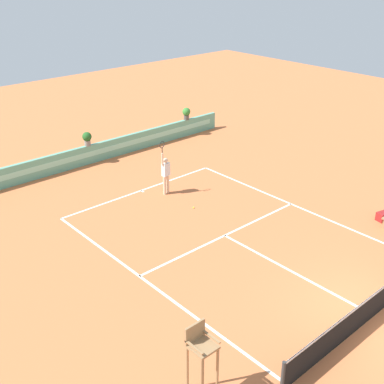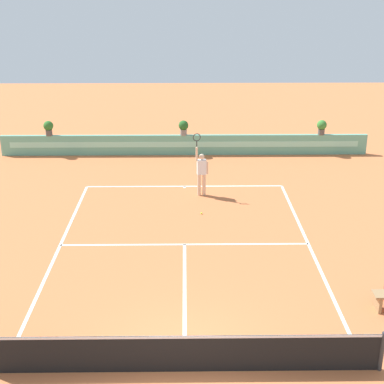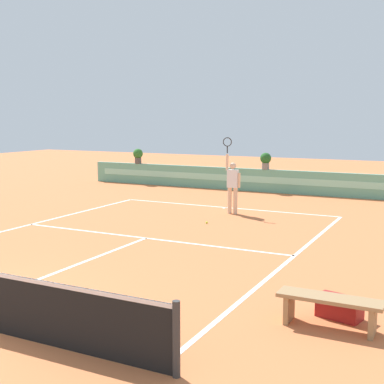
# 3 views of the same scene
# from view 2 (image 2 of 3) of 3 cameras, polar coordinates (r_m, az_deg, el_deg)

# --- Properties ---
(ground_plane) EXTENTS (60.00, 60.00, 0.00)m
(ground_plane) POSITION_cam_2_polar(r_m,az_deg,el_deg) (18.44, -0.75, -5.87)
(ground_plane) COLOR #C66B3D
(court_lines) EXTENTS (8.32, 11.94, 0.01)m
(court_lines) POSITION_cam_2_polar(r_m,az_deg,el_deg) (19.08, -0.75, -4.88)
(court_lines) COLOR white
(court_lines) RESTS_ON ground
(net) EXTENTS (8.92, 0.10, 1.00)m
(net) POSITION_cam_2_polar(r_m,az_deg,el_deg) (13.06, -0.75, -15.87)
(net) COLOR #333333
(net) RESTS_ON ground
(back_wall_barrier) EXTENTS (18.00, 0.21, 1.00)m
(back_wall_barrier) POSITION_cam_2_polar(r_m,az_deg,el_deg) (27.95, -0.77, 4.78)
(back_wall_barrier) COLOR #60A88E
(back_wall_barrier) RESTS_ON ground
(tennis_player) EXTENTS (0.62, 0.27, 2.58)m
(tennis_player) POSITION_cam_2_polar(r_m,az_deg,el_deg) (22.53, 0.96, 2.17)
(tennis_player) COLOR beige
(tennis_player) RESTS_ON ground
(tennis_ball_near_baseline) EXTENTS (0.07, 0.07, 0.07)m
(tennis_ball_near_baseline) POSITION_cam_2_polar(r_m,az_deg,el_deg) (21.09, 0.96, -2.15)
(tennis_ball_near_baseline) COLOR #CCE033
(tennis_ball_near_baseline) RESTS_ON ground
(potted_plant_centre) EXTENTS (0.48, 0.48, 0.72)m
(potted_plant_centre) POSITION_cam_2_polar(r_m,az_deg,el_deg) (27.71, -0.86, 6.59)
(potted_plant_centre) COLOR gray
(potted_plant_centre) RESTS_ON back_wall_barrier
(potted_plant_far_right) EXTENTS (0.48, 0.48, 0.72)m
(potted_plant_far_right) POSITION_cam_2_polar(r_m,az_deg,el_deg) (28.50, 12.94, 6.47)
(potted_plant_far_right) COLOR #514C47
(potted_plant_far_right) RESTS_ON back_wall_barrier
(potted_plant_far_left) EXTENTS (0.48, 0.48, 0.72)m
(potted_plant_far_left) POSITION_cam_2_polar(r_m,az_deg,el_deg) (28.49, -14.27, 6.35)
(potted_plant_far_left) COLOR #514C47
(potted_plant_far_left) RESTS_ON back_wall_barrier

